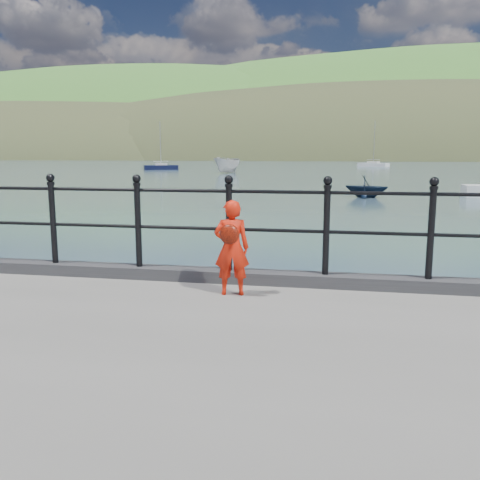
% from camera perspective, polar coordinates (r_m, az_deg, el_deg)
% --- Properties ---
extents(ground, '(600.00, 600.00, 0.00)m').
position_cam_1_polar(ground, '(7.06, -5.81, -12.02)').
color(ground, '#2D4251').
rests_on(ground, ground).
extents(kerb, '(60.00, 0.30, 0.15)m').
position_cam_1_polar(kerb, '(6.60, -6.34, -3.79)').
color(kerb, '#28282B').
rests_on(kerb, quay).
extents(railing, '(18.11, 0.11, 1.20)m').
position_cam_1_polar(railing, '(6.47, -6.47, 2.68)').
color(railing, black).
rests_on(railing, kerb).
extents(far_shore, '(830.00, 200.00, 156.00)m').
position_cam_1_polar(far_shore, '(249.66, 19.03, 3.47)').
color(far_shore, '#333A21').
rests_on(far_shore, ground).
extents(child, '(0.44, 0.35, 1.09)m').
position_cam_1_polar(child, '(5.78, -0.95, -0.80)').
color(child, red).
rests_on(child, quay).
extents(launch_white, '(3.52, 5.71, 2.07)m').
position_cam_1_polar(launch_white, '(65.24, -1.44, 8.40)').
color(launch_white, silver).
rests_on(launch_white, ground).
extents(launch_navy, '(3.00, 2.78, 1.30)m').
position_cam_1_polar(launch_navy, '(30.91, 14.01, 5.86)').
color(launch_navy, black).
rests_on(launch_navy, ground).
extents(sailboat_left, '(5.28, 3.77, 7.43)m').
position_cam_1_polar(sailboat_left, '(79.55, -8.86, 8.04)').
color(sailboat_left, black).
rests_on(sailboat_left, ground).
extents(sailboat_deep, '(5.82, 4.57, 8.62)m').
position_cam_1_polar(sailboat_deep, '(98.94, 14.73, 8.16)').
color(sailboat_deep, white).
rests_on(sailboat_deep, ground).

